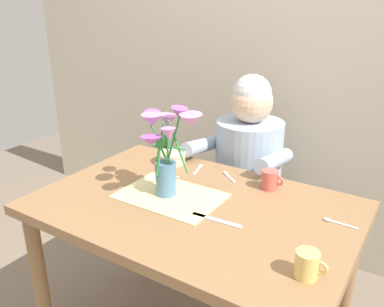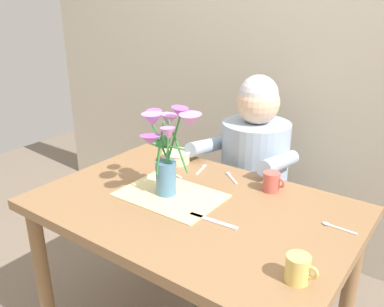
{
  "view_description": "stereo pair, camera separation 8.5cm",
  "coord_description": "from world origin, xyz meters",
  "px_view_note": "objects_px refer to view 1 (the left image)",
  "views": [
    {
      "loc": [
        0.73,
        -1.15,
        1.47
      ],
      "look_at": [
        -0.04,
        0.05,
        0.92
      ],
      "focal_mm": 37.57,
      "sensor_mm": 36.0,
      "label": 1
    },
    {
      "loc": [
        0.8,
        -1.1,
        1.47
      ],
      "look_at": [
        -0.04,
        0.05,
        0.92
      ],
      "focal_mm": 37.57,
      "sensor_mm": 36.0,
      "label": 2
    }
  ],
  "objects_px": {
    "seated_person": "(247,183)",
    "flower_vase": "(167,145)",
    "ceramic_bowl": "(172,157)",
    "dinner_knife": "(216,220)",
    "coffee_cup": "(307,265)",
    "tea_cup": "(270,180)"
  },
  "relations": [
    {
      "from": "seated_person",
      "to": "flower_vase",
      "type": "height_order",
      "value": "seated_person"
    },
    {
      "from": "seated_person",
      "to": "flower_vase",
      "type": "xyz_separation_m",
      "value": [
        -0.06,
        -0.61,
        0.39
      ]
    },
    {
      "from": "flower_vase",
      "to": "tea_cup",
      "type": "relative_size",
      "value": 3.85
    },
    {
      "from": "tea_cup",
      "to": "seated_person",
      "type": "bearing_deg",
      "value": 126.56
    },
    {
      "from": "seated_person",
      "to": "ceramic_bowl",
      "type": "bearing_deg",
      "value": -122.45
    },
    {
      "from": "ceramic_bowl",
      "to": "coffee_cup",
      "type": "height_order",
      "value": "coffee_cup"
    },
    {
      "from": "seated_person",
      "to": "dinner_knife",
      "type": "distance_m",
      "value": 0.73
    },
    {
      "from": "seated_person",
      "to": "ceramic_bowl",
      "type": "relative_size",
      "value": 8.35
    },
    {
      "from": "flower_vase",
      "to": "tea_cup",
      "type": "xyz_separation_m",
      "value": [
        0.32,
        0.27,
        -0.17
      ]
    },
    {
      "from": "ceramic_bowl",
      "to": "flower_vase",
      "type": "bearing_deg",
      "value": -57.22
    },
    {
      "from": "seated_person",
      "to": "tea_cup",
      "type": "relative_size",
      "value": 12.2
    },
    {
      "from": "flower_vase",
      "to": "coffee_cup",
      "type": "bearing_deg",
      "value": -17.7
    },
    {
      "from": "coffee_cup",
      "to": "tea_cup",
      "type": "distance_m",
      "value": 0.56
    },
    {
      "from": "seated_person",
      "to": "dinner_knife",
      "type": "xyz_separation_m",
      "value": [
        0.19,
        -0.68,
        0.18
      ]
    },
    {
      "from": "ceramic_bowl",
      "to": "dinner_knife",
      "type": "distance_m",
      "value": 0.57
    },
    {
      "from": "flower_vase",
      "to": "ceramic_bowl",
      "type": "relative_size",
      "value": 2.63
    },
    {
      "from": "flower_vase",
      "to": "dinner_knife",
      "type": "relative_size",
      "value": 1.88
    },
    {
      "from": "ceramic_bowl",
      "to": "tea_cup",
      "type": "bearing_deg",
      "value": -1.31
    },
    {
      "from": "flower_vase",
      "to": "dinner_knife",
      "type": "bearing_deg",
      "value": -14.97
    },
    {
      "from": "flower_vase",
      "to": "tea_cup",
      "type": "height_order",
      "value": "flower_vase"
    },
    {
      "from": "flower_vase",
      "to": "tea_cup",
      "type": "distance_m",
      "value": 0.45
    },
    {
      "from": "ceramic_bowl",
      "to": "dinner_knife",
      "type": "height_order",
      "value": "ceramic_bowl"
    }
  ]
}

